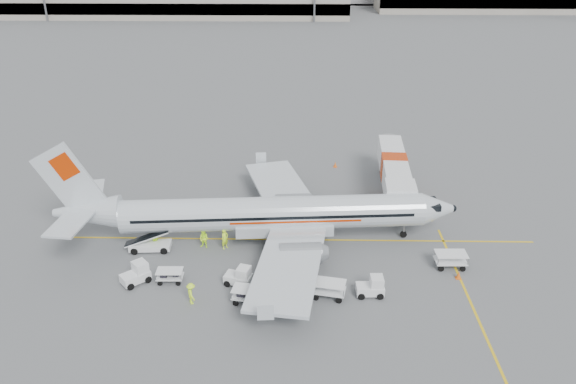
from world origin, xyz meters
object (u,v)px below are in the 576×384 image
object	(u,v)px
jet_bridge	(393,176)
belt_loader	(149,237)
aircraft	(273,193)
tug_aft	(135,274)
tug_mid	(238,275)
tug_fore	(370,286)

from	to	relation	value
jet_bridge	belt_loader	world-z (taller)	jet_bridge
jet_bridge	aircraft	bearing A→B (deg)	-137.73
aircraft	tug_aft	distance (m)	13.17
belt_loader	jet_bridge	bearing A→B (deg)	23.30
jet_bridge	tug_mid	xyz separation A→B (m)	(-14.42, -16.19, -1.39)
belt_loader	tug_aft	distance (m)	4.90
jet_bridge	tug_fore	bearing A→B (deg)	-99.89
belt_loader	tug_aft	world-z (taller)	belt_loader
aircraft	tug_mid	size ratio (longest dim) A/B	16.60
aircraft	jet_bridge	bearing A→B (deg)	34.35
tug_mid	tug_fore	bearing A→B (deg)	10.11
tug_fore	tug_mid	bearing A→B (deg)	171.62
jet_bridge	tug_aft	distance (m)	27.79
tug_fore	tug_aft	size ratio (longest dim) A/B	0.95
tug_fore	jet_bridge	bearing A→B (deg)	74.79
aircraft	belt_loader	size ratio (longest dim) A/B	7.43
tug_mid	tug_aft	bearing A→B (deg)	-163.43
belt_loader	tug_fore	bearing A→B (deg)	-21.65
jet_bridge	tug_aft	xyz separation A→B (m)	(-22.58, -16.15, -1.35)
belt_loader	tug_fore	xyz separation A→B (m)	(18.38, -6.12, -0.45)
aircraft	tug_mid	bearing A→B (deg)	-114.90
jet_bridge	tug_mid	size ratio (longest dim) A/B	8.00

